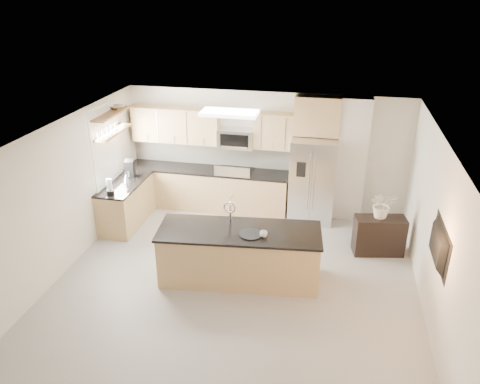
% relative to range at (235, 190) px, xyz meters
% --- Properties ---
extents(floor, '(6.50, 6.50, 0.00)m').
position_rel_range_xyz_m(floor, '(0.60, -2.92, -0.47)').
color(floor, '#A9A7A1').
rests_on(floor, ground).
extents(ceiling, '(6.00, 6.50, 0.02)m').
position_rel_range_xyz_m(ceiling, '(0.60, -2.92, 2.13)').
color(ceiling, silver).
rests_on(ceiling, wall_back).
extents(wall_back, '(6.00, 0.02, 2.60)m').
position_rel_range_xyz_m(wall_back, '(0.60, 0.33, 0.83)').
color(wall_back, beige).
rests_on(wall_back, floor).
extents(wall_front, '(6.00, 0.02, 2.60)m').
position_rel_range_xyz_m(wall_front, '(0.60, -6.17, 0.83)').
color(wall_front, beige).
rests_on(wall_front, floor).
extents(wall_left, '(0.02, 6.50, 2.60)m').
position_rel_range_xyz_m(wall_left, '(-2.40, -2.92, 0.83)').
color(wall_left, beige).
rests_on(wall_left, floor).
extents(wall_right, '(0.02, 6.50, 2.60)m').
position_rel_range_xyz_m(wall_right, '(3.60, -2.92, 0.83)').
color(wall_right, beige).
rests_on(wall_right, floor).
extents(back_counter, '(3.55, 0.66, 1.44)m').
position_rel_range_xyz_m(back_counter, '(-0.63, 0.01, -0.00)').
color(back_counter, tan).
rests_on(back_counter, floor).
extents(left_counter, '(0.66, 1.50, 0.92)m').
position_rel_range_xyz_m(left_counter, '(-2.07, -1.07, -0.01)').
color(left_counter, tan).
rests_on(left_counter, floor).
extents(range, '(0.76, 0.64, 1.14)m').
position_rel_range_xyz_m(range, '(0.00, 0.00, 0.00)').
color(range, black).
rests_on(range, floor).
extents(upper_cabinets, '(3.50, 0.33, 0.75)m').
position_rel_range_xyz_m(upper_cabinets, '(-0.70, 0.16, 1.35)').
color(upper_cabinets, tan).
rests_on(upper_cabinets, wall_back).
extents(microwave, '(0.76, 0.40, 0.40)m').
position_rel_range_xyz_m(microwave, '(0.00, 0.12, 1.16)').
color(microwave, silver).
rests_on(microwave, upper_cabinets).
extents(refrigerator, '(0.92, 0.78, 1.78)m').
position_rel_range_xyz_m(refrigerator, '(1.66, -0.05, 0.42)').
color(refrigerator, silver).
rests_on(refrigerator, floor).
extents(partition_column, '(0.60, 0.30, 2.60)m').
position_rel_range_xyz_m(partition_column, '(2.42, 0.18, 0.83)').
color(partition_column, silver).
rests_on(partition_column, floor).
extents(window, '(0.04, 1.15, 1.65)m').
position_rel_range_xyz_m(window, '(-2.38, -1.07, 1.18)').
color(window, white).
rests_on(window, wall_left).
extents(shelf_lower, '(0.30, 1.20, 0.04)m').
position_rel_range_xyz_m(shelf_lower, '(-2.25, -0.97, 1.48)').
color(shelf_lower, brown).
rests_on(shelf_lower, wall_left).
extents(shelf_upper, '(0.30, 1.20, 0.04)m').
position_rel_range_xyz_m(shelf_upper, '(-2.25, -0.97, 1.85)').
color(shelf_upper, brown).
rests_on(shelf_upper, wall_left).
extents(ceiling_fixture, '(1.00, 0.50, 0.06)m').
position_rel_range_xyz_m(ceiling_fixture, '(0.20, -1.32, 2.09)').
color(ceiling_fixture, white).
rests_on(ceiling_fixture, ceiling).
extents(island, '(2.77, 1.25, 1.35)m').
position_rel_range_xyz_m(island, '(0.64, -2.53, -0.01)').
color(island, tan).
rests_on(island, floor).
extents(credenza, '(0.96, 0.54, 0.73)m').
position_rel_range_xyz_m(credenza, '(3.00, -1.20, -0.11)').
color(credenza, black).
rests_on(credenza, floor).
extents(cup, '(0.16, 0.16, 0.10)m').
position_rel_range_xyz_m(cup, '(1.06, -2.66, 0.51)').
color(cup, white).
rests_on(cup, island).
extents(platter, '(0.49, 0.49, 0.02)m').
position_rel_range_xyz_m(platter, '(0.85, -2.64, 0.47)').
color(platter, black).
rests_on(platter, island).
extents(blender, '(0.14, 0.14, 0.33)m').
position_rel_range_xyz_m(blender, '(-2.07, -1.67, 0.59)').
color(blender, black).
rests_on(blender, left_counter).
extents(kettle, '(0.18, 0.18, 0.22)m').
position_rel_range_xyz_m(kettle, '(-2.02, -1.04, 0.55)').
color(kettle, silver).
rests_on(kettle, left_counter).
extents(coffee_maker, '(0.24, 0.27, 0.35)m').
position_rel_range_xyz_m(coffee_maker, '(-2.09, -0.71, 0.61)').
color(coffee_maker, black).
rests_on(coffee_maker, left_counter).
extents(bowl, '(0.45, 0.45, 0.09)m').
position_rel_range_xyz_m(bowl, '(-2.25, -0.66, 1.91)').
color(bowl, silver).
rests_on(bowl, shelf_upper).
extents(flower_vase, '(0.78, 0.70, 0.77)m').
position_rel_range_xyz_m(flower_vase, '(2.99, -1.16, 0.64)').
color(flower_vase, silver).
rests_on(flower_vase, credenza).
extents(television, '(0.14, 1.08, 0.62)m').
position_rel_range_xyz_m(television, '(3.51, -3.12, 0.88)').
color(television, black).
rests_on(television, wall_right).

